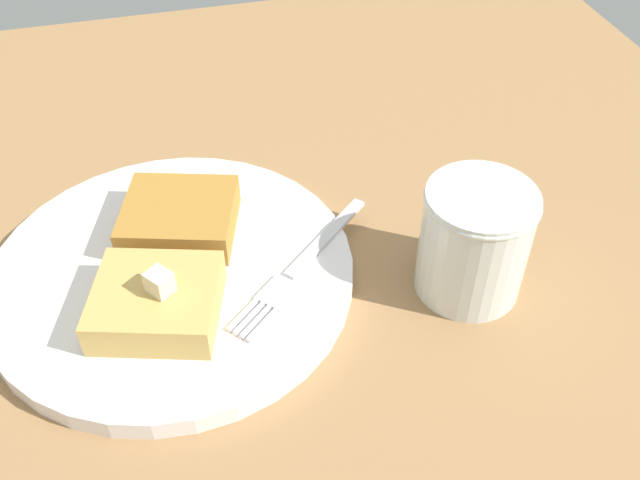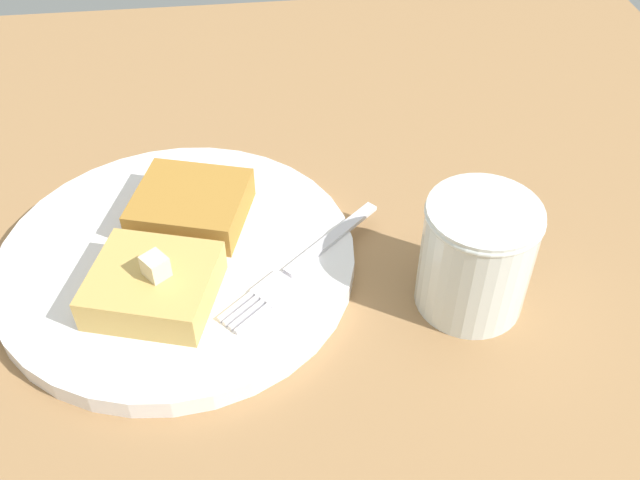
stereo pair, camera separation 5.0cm
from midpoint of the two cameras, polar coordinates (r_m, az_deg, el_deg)
table_surface at (r=55.95cm, az=0.68°, el=-2.43°), size 90.48×90.48×2.55cm
plate at (r=54.06cm, az=-8.80°, el=-1.85°), size 26.77×26.77×1.52cm
toast_slice_left at (r=49.91cm, az=-10.42°, el=-3.71°), size 9.65×10.12×2.60cm
toast_slice_middle at (r=55.73cm, az=-7.77°, el=2.64°), size 9.65×10.12×2.60cm
butter_pat_primary at (r=48.17cm, az=-10.17°, el=-2.22°), size 2.14×2.11×1.59cm
fork at (r=51.63cm, az=0.88°, el=-2.60°), size 11.79×12.84×0.36cm
syrup_jar at (r=50.87cm, az=15.10°, el=-1.63°), size 7.92×7.92×8.60cm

